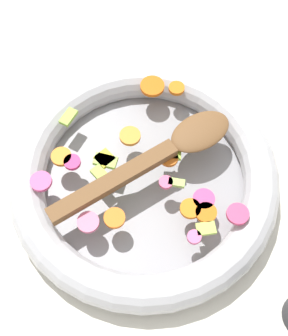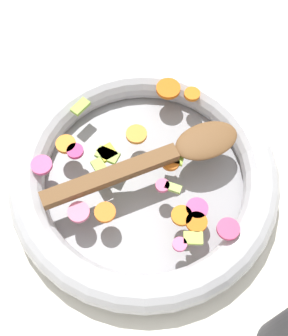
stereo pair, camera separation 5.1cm
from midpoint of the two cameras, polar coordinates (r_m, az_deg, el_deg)
name	(u,v)px [view 1 (the left image)]	position (r m, az deg, el deg)	size (l,w,h in m)	color
ground_plane	(144,184)	(0.68, -2.16, -2.10)	(4.00, 4.00, 0.00)	silver
skillet	(144,177)	(0.66, -2.22, -1.28)	(0.38, 0.38, 0.05)	gray
chopped_vegetables	(141,170)	(0.63, -2.72, -0.38)	(0.27, 0.26, 0.01)	orange
wooden_spoon	(162,153)	(0.63, -0.10, 1.64)	(0.09, 0.28, 0.01)	brown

